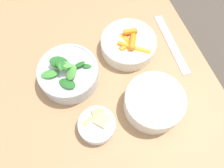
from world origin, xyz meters
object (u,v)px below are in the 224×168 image
object	(u,v)px
bowl_greens	(69,73)
bowl_beans_hotdog	(154,103)
bowl_cookies	(97,125)
ruler	(171,43)
bowl_carrots	(128,44)

from	to	relation	value
bowl_greens	bowl_beans_hotdog	bearing A→B (deg)	50.78
bowl_greens	bowl_cookies	distance (m)	0.19
bowl_greens	bowl_cookies	world-z (taller)	bowl_greens
bowl_beans_hotdog	ruler	world-z (taller)	bowl_beans_hotdog
bowl_greens	bowl_beans_hotdog	xyz separation A→B (m)	(0.18, 0.22, -0.00)
bowl_carrots	ruler	distance (m)	0.16
bowl_greens	ruler	bearing A→B (deg)	92.99
ruler	bowl_beans_hotdog	bearing A→B (deg)	-38.97
bowl_carrots	ruler	bearing A→B (deg)	79.20
bowl_beans_hotdog	ruler	bearing A→B (deg)	141.03
bowl_carrots	bowl_beans_hotdog	distance (m)	0.23
bowl_carrots	bowl_beans_hotdog	bearing A→B (deg)	-1.08
bowl_beans_hotdog	bowl_greens	bearing A→B (deg)	-129.22
bowl_carrots	ruler	world-z (taller)	bowl_carrots
bowl_cookies	ruler	bearing A→B (deg)	120.86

